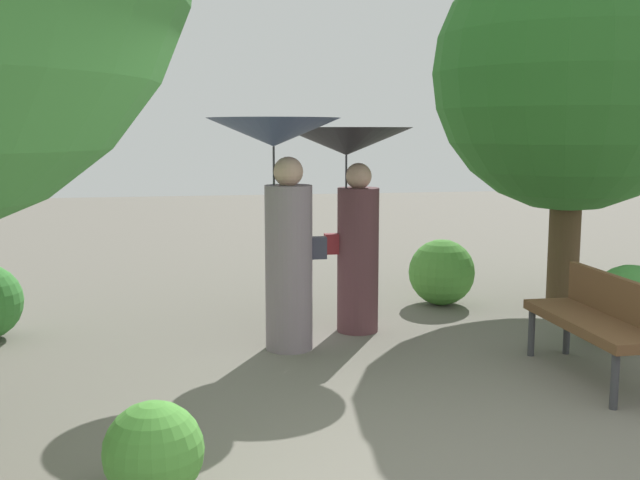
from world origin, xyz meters
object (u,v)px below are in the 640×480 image
(person_left, at_px, (281,192))
(person_right, at_px, (351,184))
(tree_near_right, at_px, (573,52))
(park_bench, at_px, (599,317))

(person_left, relative_size, person_right, 1.04)
(person_right, distance_m, tree_near_right, 3.00)
(person_left, height_order, park_bench, person_left)
(person_left, relative_size, tree_near_right, 0.47)
(person_right, height_order, park_bench, person_right)
(person_right, distance_m, park_bench, 2.62)
(person_left, relative_size, park_bench, 1.40)
(park_bench, height_order, tree_near_right, tree_near_right)
(park_bench, bearing_deg, person_right, -136.76)
(person_right, bearing_deg, tree_near_right, -76.62)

